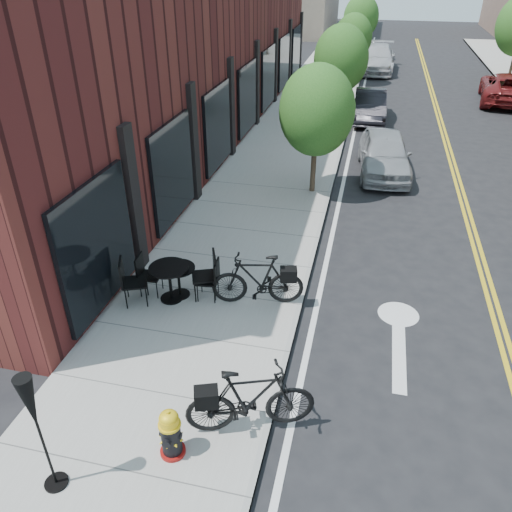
% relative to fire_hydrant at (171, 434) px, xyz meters
% --- Properties ---
extents(ground, '(120.00, 120.00, 0.00)m').
position_rel_fire_hydrant_xyz_m(ground, '(1.32, 1.06, -0.53)').
color(ground, black).
rests_on(ground, ground).
extents(sidewalk_near, '(4.00, 70.00, 0.12)m').
position_rel_fire_hydrant_xyz_m(sidewalk_near, '(-0.68, 11.06, -0.47)').
color(sidewalk_near, '#9E9B93').
rests_on(sidewalk_near, ground).
extents(building_near, '(5.00, 28.00, 7.00)m').
position_rel_fire_hydrant_xyz_m(building_near, '(-5.18, 15.06, 2.97)').
color(building_near, '#421615').
rests_on(building_near, ground).
extents(tree_near_a, '(2.20, 2.20, 3.81)m').
position_rel_fire_hydrant_xyz_m(tree_near_a, '(0.72, 10.06, 2.07)').
color(tree_near_a, '#382B1E').
rests_on(tree_near_a, sidewalk_near).
extents(tree_near_b, '(2.30, 2.30, 3.98)m').
position_rel_fire_hydrant_xyz_m(tree_near_b, '(0.72, 18.06, 2.18)').
color(tree_near_b, '#382B1E').
rests_on(tree_near_b, sidewalk_near).
extents(tree_near_c, '(2.10, 2.10, 3.67)m').
position_rel_fire_hydrant_xyz_m(tree_near_c, '(0.72, 26.06, 2.00)').
color(tree_near_c, '#382B1E').
rests_on(tree_near_c, sidewalk_near).
extents(tree_near_d, '(2.40, 2.40, 4.11)m').
position_rel_fire_hydrant_xyz_m(tree_near_d, '(0.72, 34.06, 2.26)').
color(tree_near_d, '#382B1E').
rests_on(tree_near_d, sidewalk_near).
extents(fire_hydrant, '(0.39, 0.39, 0.87)m').
position_rel_fire_hydrant_xyz_m(fire_hydrant, '(0.00, 0.00, 0.00)').
color(fire_hydrant, maroon).
rests_on(fire_hydrant, sidewalk_near).
extents(bicycle_left, '(1.99, 0.94, 1.15)m').
position_rel_fire_hydrant_xyz_m(bicycle_left, '(0.38, 3.93, 0.16)').
color(bicycle_left, black).
rests_on(bicycle_left, sidewalk_near).
extents(bicycle_right, '(2.06, 1.22, 1.20)m').
position_rel_fire_hydrant_xyz_m(bicycle_right, '(1.02, 0.72, 0.19)').
color(bicycle_right, black).
rests_on(bicycle_right, sidewalk_near).
extents(bistro_set_b, '(1.96, 1.19, 1.04)m').
position_rel_fire_hydrant_xyz_m(bistro_set_b, '(-1.45, 3.64, 0.11)').
color(bistro_set_b, black).
rests_on(bistro_set_b, sidewalk_near).
extents(bistro_set_c, '(1.72, 0.80, 0.92)m').
position_rel_fire_hydrant_xyz_m(bistro_set_c, '(-1.32, 3.81, 0.05)').
color(bistro_set_c, black).
rests_on(bistro_set_c, sidewalk_near).
extents(patio_umbrella, '(0.33, 0.33, 2.02)m').
position_rel_fire_hydrant_xyz_m(patio_umbrella, '(-1.40, -0.85, 1.04)').
color(patio_umbrella, black).
rests_on(patio_umbrella, sidewalk_near).
extents(parked_car_a, '(1.97, 4.20, 1.39)m').
position_rel_fire_hydrant_xyz_m(parked_car_a, '(2.84, 12.38, 0.16)').
color(parked_car_a, '#999CA1').
rests_on(parked_car_a, ground).
extents(parked_car_b, '(1.51, 3.97, 1.29)m').
position_rel_fire_hydrant_xyz_m(parked_car_b, '(2.12, 18.84, 0.11)').
color(parked_car_b, black).
rests_on(parked_car_b, ground).
extents(parked_car_c, '(2.36, 5.54, 1.59)m').
position_rel_fire_hydrant_xyz_m(parked_car_c, '(2.12, 30.19, 0.26)').
color(parked_car_c, silver).
rests_on(parked_car_c, ground).
extents(parked_car_far, '(2.98, 5.42, 1.44)m').
position_rel_fire_hydrant_xyz_m(parked_car_far, '(8.72, 23.64, 0.19)').
color(parked_car_far, maroon).
rests_on(parked_car_far, ground).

